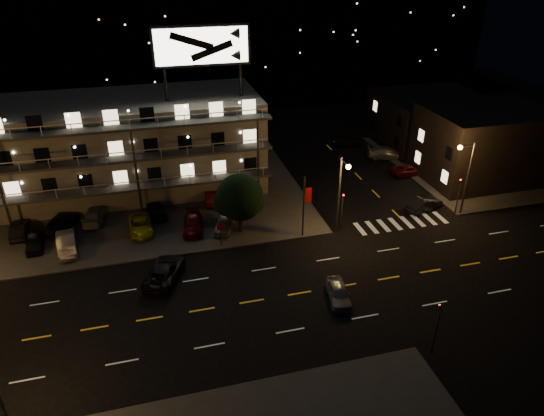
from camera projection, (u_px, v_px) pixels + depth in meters
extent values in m
plane|color=black|center=(276.00, 297.00, 39.16)|extent=(140.00, 140.00, 0.00)
cube|color=#393936|center=(104.00, 205.00, 52.96)|extent=(44.00, 24.00, 0.15)
cube|color=#393936|center=(458.00, 164.00, 62.90)|extent=(16.00, 24.00, 0.15)
cube|color=gray|center=(135.00, 146.00, 54.91)|extent=(28.00, 12.00, 10.00)
cube|color=gray|center=(129.00, 101.00, 52.41)|extent=(28.00, 12.00, 0.50)
cube|color=#393936|center=(139.00, 187.00, 49.93)|extent=(28.00, 1.80, 0.25)
cube|color=#393936|center=(135.00, 158.00, 48.41)|extent=(28.00, 1.80, 0.25)
cube|color=#393936|center=(130.00, 127.00, 46.88)|extent=(28.00, 1.80, 0.25)
cylinder|color=black|center=(166.00, 85.00, 50.66)|extent=(0.36, 0.36, 3.50)
cylinder|color=black|center=(241.00, 80.00, 52.47)|extent=(0.36, 0.36, 3.50)
cube|color=black|center=(201.00, 46.00, 49.78)|extent=(10.20, 0.50, 4.20)
cube|color=white|center=(202.00, 46.00, 49.53)|extent=(9.60, 0.06, 3.60)
cube|color=black|center=(484.00, 145.00, 57.51)|extent=(14.00, 10.00, 8.50)
cube|color=black|center=(429.00, 120.00, 68.06)|extent=(14.00, 12.00, 7.00)
cube|color=black|center=(180.00, 23.00, 92.92)|extent=(120.00, 20.00, 24.00)
cylinder|color=#2D2D30|center=(339.00, 196.00, 46.23)|extent=(0.20, 0.20, 8.00)
cylinder|color=#2D2D30|center=(345.00, 162.00, 43.74)|extent=(0.12, 1.80, 0.12)
sphere|color=#FF9E3F|center=(348.00, 167.00, 43.11)|extent=(0.44, 0.44, 0.44)
cylinder|color=#2D2D30|center=(467.00, 180.00, 49.39)|extent=(0.20, 0.20, 8.00)
cylinder|color=#2D2D30|center=(467.00, 146.00, 47.40)|extent=(1.80, 0.12, 0.12)
sphere|color=#FF9E3F|center=(460.00, 147.00, 47.27)|extent=(0.44, 0.44, 0.44)
cylinder|color=#2D2D30|center=(341.00, 214.00, 47.56)|extent=(0.14, 0.14, 3.60)
imported|color=black|center=(343.00, 194.00, 46.47)|extent=(0.20, 0.16, 1.00)
sphere|color=#FF0C0C|center=(344.00, 195.00, 46.41)|extent=(0.14, 0.14, 0.14)
cylinder|color=#2D2D30|center=(436.00, 332.00, 33.12)|extent=(0.14, 0.14, 3.60)
imported|color=black|center=(441.00, 305.00, 32.02)|extent=(0.20, 0.16, 1.00)
sphere|color=#FF0C0C|center=(440.00, 305.00, 32.17)|extent=(0.14, 0.14, 0.14)
cylinder|color=#2D2D30|center=(458.00, 199.00, 50.50)|extent=(0.14, 0.14, 3.60)
imported|color=black|center=(462.00, 179.00, 49.40)|extent=(0.16, 0.20, 1.00)
sphere|color=#FF0C0C|center=(461.00, 180.00, 49.42)|extent=(0.14, 0.14, 0.14)
cylinder|color=#2D2D30|center=(304.00, 207.00, 45.91)|extent=(0.16, 0.16, 6.40)
cube|color=#9D0B13|center=(308.00, 196.00, 45.44)|extent=(0.60, 0.04, 1.60)
cylinder|color=#2D2D30|center=(221.00, 237.00, 45.27)|extent=(0.08, 0.08, 2.20)
cylinder|color=#9D0B13|center=(220.00, 227.00, 44.73)|extent=(0.91, 0.04, 0.91)
cylinder|color=black|center=(241.00, 221.00, 47.52)|extent=(0.44, 0.44, 2.12)
sphere|color=black|center=(240.00, 197.00, 46.26)|extent=(4.60, 4.60, 4.60)
sphere|color=black|center=(228.00, 202.00, 46.57)|extent=(2.83, 2.83, 2.83)
sphere|color=black|center=(251.00, 201.00, 46.35)|extent=(2.65, 2.65, 2.65)
imported|color=black|center=(34.00, 241.00, 45.05)|extent=(1.99, 4.03, 1.32)
imported|color=gray|center=(66.00, 244.00, 44.51)|extent=(2.26, 4.76, 1.51)
imported|color=gold|center=(140.00, 226.00, 47.65)|extent=(2.52, 4.79, 1.29)
imported|color=#5D0D10|center=(193.00, 224.00, 47.89)|extent=(2.49, 4.81, 1.33)
imported|color=gray|center=(224.00, 223.00, 47.99)|extent=(2.89, 4.26, 1.35)
imported|color=black|center=(20.00, 229.00, 46.99)|extent=(1.66, 4.12, 1.33)
imported|color=black|center=(61.00, 222.00, 48.17)|extent=(3.80, 5.28, 1.33)
imported|color=gray|center=(96.00, 214.00, 49.58)|extent=(2.80, 5.22, 1.44)
imported|color=black|center=(157.00, 210.00, 50.46)|extent=(2.32, 4.25, 1.37)
imported|color=#5D0D10|center=(211.00, 197.00, 53.06)|extent=(1.70, 4.18, 1.35)
imported|color=black|center=(424.00, 204.00, 51.73)|extent=(4.69, 2.91, 1.46)
imported|color=#5D0D10|center=(409.00, 170.00, 59.86)|extent=(4.47, 2.14, 1.23)
imported|color=gray|center=(387.00, 153.00, 64.49)|extent=(5.64, 3.81, 1.52)
imported|color=black|center=(347.00, 140.00, 68.73)|extent=(4.62, 2.66, 1.48)
imported|color=gray|center=(338.00, 293.00, 38.63)|extent=(2.21, 4.12, 1.33)
imported|color=black|center=(165.00, 271.00, 41.04)|extent=(4.34, 5.92, 1.50)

